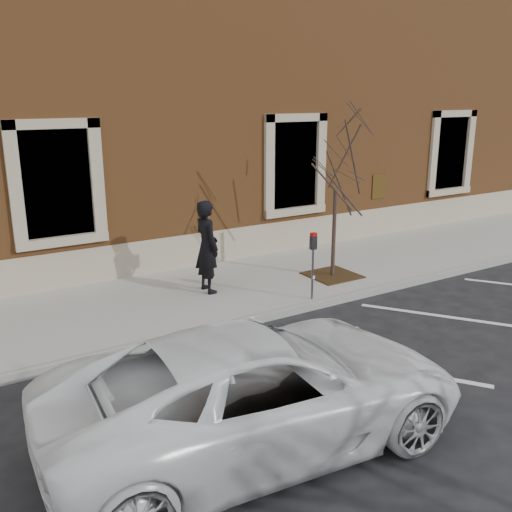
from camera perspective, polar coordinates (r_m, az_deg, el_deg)
ground at (r=11.08m, az=1.66°, el=-6.20°), size 120.00×120.00×0.00m
sidewalk_near at (r=12.45m, az=-2.81°, el=-3.32°), size 40.00×3.50×0.15m
curb_near at (r=11.01m, az=1.80°, el=-5.92°), size 40.00×0.12×0.15m
parking_stripes at (r=9.49m, az=9.16°, el=-10.34°), size 28.00×4.40×0.01m
building_civic at (r=17.25m, az=-13.14°, el=14.90°), size 40.00×8.62×8.00m
man at (r=11.85m, az=-4.92°, el=0.94°), size 0.47×0.71×1.94m
parking_meter at (r=11.39m, az=5.72°, el=0.25°), size 0.13×0.10×1.38m
tree_grate at (r=13.21m, az=7.63°, el=-1.90°), size 1.08×1.08×0.03m
sapling at (r=12.68m, az=8.05°, el=9.06°), size 2.18×2.18×3.64m
white_truck at (r=7.09m, az=0.27°, el=-13.06°), size 5.44×2.85×1.46m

